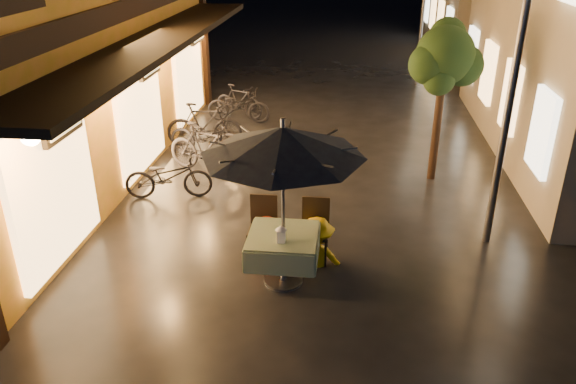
# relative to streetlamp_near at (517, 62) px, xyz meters

# --- Properties ---
(ground) EXTENTS (90.00, 90.00, 0.00)m
(ground) POSITION_rel_streetlamp_near_xyz_m (-3.00, -2.00, -2.92)
(ground) COLOR black
(ground) RESTS_ON ground
(street_tree) EXTENTS (1.43, 1.20, 3.15)m
(street_tree) POSITION_rel_streetlamp_near_xyz_m (-0.59, 2.51, -0.50)
(street_tree) COLOR black
(street_tree) RESTS_ON ground
(streetlamp_near) EXTENTS (0.36, 0.36, 4.23)m
(streetlamp_near) POSITION_rel_streetlamp_near_xyz_m (0.00, 0.00, 0.00)
(streetlamp_near) COLOR #59595E
(streetlamp_near) RESTS_ON ground
(cafe_table) EXTENTS (0.99, 0.99, 0.78)m
(cafe_table) POSITION_rel_streetlamp_near_xyz_m (-3.16, -1.54, -2.33)
(cafe_table) COLOR #59595E
(cafe_table) RESTS_ON ground
(patio_umbrella) EXTENTS (2.20, 2.20, 2.46)m
(patio_umbrella) POSITION_rel_streetlamp_near_xyz_m (-3.16, -1.54, -0.77)
(patio_umbrella) COLOR #59595E
(patio_umbrella) RESTS_ON ground
(cafe_chair_left) EXTENTS (0.42, 0.42, 0.97)m
(cafe_chair_left) POSITION_rel_streetlamp_near_xyz_m (-3.56, -0.80, -2.38)
(cafe_chair_left) COLOR black
(cafe_chair_left) RESTS_ON ground
(cafe_chair_right) EXTENTS (0.42, 0.42, 0.97)m
(cafe_chair_right) POSITION_rel_streetlamp_near_xyz_m (-2.76, -0.80, -2.38)
(cafe_chair_right) COLOR black
(cafe_chair_right) RESTS_ON ground
(table_lantern) EXTENTS (0.16, 0.16, 0.25)m
(table_lantern) POSITION_rel_streetlamp_near_xyz_m (-3.16, -1.74, -2.00)
(table_lantern) COLOR white
(table_lantern) RESTS_ON cafe_table
(person_orange) EXTENTS (0.80, 0.68, 1.44)m
(person_orange) POSITION_rel_streetlamp_near_xyz_m (-3.49, -0.97, -2.20)
(person_orange) COLOR #C31701
(person_orange) RESTS_ON ground
(person_yellow) EXTENTS (0.99, 0.63, 1.45)m
(person_yellow) POSITION_rel_streetlamp_near_xyz_m (-2.72, -0.96, -2.19)
(person_yellow) COLOR #F1B707
(person_yellow) RESTS_ON ground
(bicycle_0) EXTENTS (1.70, 0.86, 0.85)m
(bicycle_0) POSITION_rel_streetlamp_near_xyz_m (-5.64, 1.02, -2.49)
(bicycle_0) COLOR black
(bicycle_0) RESTS_ON ground
(bicycle_1) EXTENTS (1.83, 1.09, 1.06)m
(bicycle_1) POSITION_rel_streetlamp_near_xyz_m (-5.24, 2.27, -2.38)
(bicycle_1) COLOR black
(bicycle_1) RESTS_ON ground
(bicycle_2) EXTENTS (1.85, 0.93, 0.93)m
(bicycle_2) POSITION_rel_streetlamp_near_xyz_m (-5.46, 3.21, -2.45)
(bicycle_2) COLOR black
(bicycle_2) RESTS_ON ground
(bicycle_3) EXTENTS (1.79, 0.71, 1.04)m
(bicycle_3) POSITION_rel_streetlamp_near_xyz_m (-5.66, 3.81, -2.40)
(bicycle_3) COLOR black
(bicycle_3) RESTS_ON ground
(bicycle_4) EXTENTS (1.71, 0.70, 0.88)m
(bicycle_4) POSITION_rel_streetlamp_near_xyz_m (-5.22, 5.74, -2.48)
(bicycle_4) COLOR black
(bicycle_4) RESTS_ON ground
(bicycle_5) EXTENTS (1.52, 0.97, 0.88)m
(bicycle_5) POSITION_rel_streetlamp_near_xyz_m (-5.28, 6.11, -2.48)
(bicycle_5) COLOR black
(bicycle_5) RESTS_ON ground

